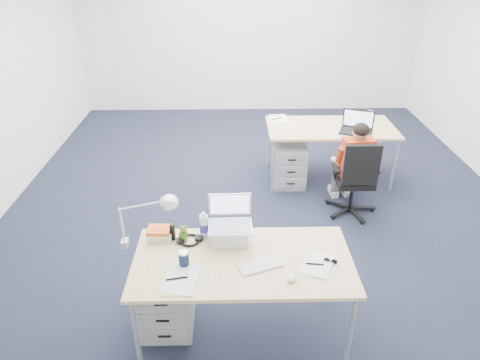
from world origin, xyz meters
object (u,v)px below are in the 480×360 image
(water_bottle, at_px, (204,225))
(sunglasses, at_px, (330,261))
(cordless_phone, at_px, (173,232))
(desk_near, at_px, (243,265))
(silver_laptop, at_px, (230,222))
(can_koozie, at_px, (184,259))
(book_stack, at_px, (160,233))
(dark_laptop, at_px, (357,122))
(far_cup, at_px, (370,115))
(computer_mouse, at_px, (292,277))
(seated_person, at_px, (352,164))
(headphones, at_px, (190,239))
(drawer_pedestal_near, at_px, (167,296))
(desk_far, at_px, (331,130))
(wireless_keyboard, at_px, (261,265))
(office_chair, at_px, (352,193))
(bear_figurine, at_px, (184,233))
(drawer_pedestal_far, at_px, (289,163))
(desk_lamp, at_px, (140,221))

(water_bottle, height_order, sunglasses, water_bottle)
(cordless_phone, bearing_deg, desk_near, -11.62)
(silver_laptop, bearing_deg, can_koozie, -140.68)
(book_stack, distance_m, dark_laptop, 2.95)
(far_cup, bearing_deg, sunglasses, -111.13)
(computer_mouse, bearing_deg, cordless_phone, 175.46)
(seated_person, bearing_deg, headphones, -140.72)
(drawer_pedestal_near, xyz_separation_m, silver_laptop, (0.51, 0.12, 0.63))
(desk_far, relative_size, wireless_keyboard, 5.21)
(desk_near, relative_size, silver_laptop, 4.55)
(office_chair, relative_size, sunglasses, 9.33)
(computer_mouse, height_order, bear_figurine, bear_figurine)
(water_bottle, relative_size, bear_figurine, 1.58)
(silver_laptop, bearing_deg, book_stack, 173.66)
(seated_person, bearing_deg, can_koozie, -136.45)
(desk_far, xyz_separation_m, wireless_keyboard, (-1.06, -2.64, 0.05))
(cordless_phone, bearing_deg, water_bottle, 22.24)
(silver_laptop, bearing_deg, seated_person, 48.44)
(silver_laptop, relative_size, headphones, 1.68)
(headphones, bearing_deg, drawer_pedestal_near, -159.85)
(drawer_pedestal_far, xyz_separation_m, desk_lamp, (-1.41, -2.29, 0.69))
(seated_person, bearing_deg, desk_lamp, -145.11)
(office_chair, relative_size, water_bottle, 4.22)
(water_bottle, bearing_deg, bear_figurine, -161.76)
(drawer_pedestal_far, height_order, sunglasses, sunglasses)
(seated_person, bearing_deg, water_bottle, -139.88)
(silver_laptop, height_order, can_koozie, silver_laptop)
(desk_lamp, bearing_deg, cordless_phone, 30.45)
(silver_laptop, height_order, sunglasses, silver_laptop)
(wireless_keyboard, distance_m, desk_lamp, 0.94)
(dark_laptop, bearing_deg, bear_figurine, -110.32)
(desk_lamp, bearing_deg, computer_mouse, -9.49)
(book_stack, bearing_deg, headphones, -11.97)
(drawer_pedestal_far, height_order, cordless_phone, cordless_phone)
(desk_far, distance_m, sunglasses, 2.67)
(desk_far, xyz_separation_m, water_bottle, (-1.48, -2.28, 0.16))
(computer_mouse, xyz_separation_m, far_cup, (1.41, 3.03, 0.04))
(drawer_pedestal_far, relative_size, desk_lamp, 1.18)
(seated_person, bearing_deg, office_chair, -91.97)
(desk_far, relative_size, bear_figurine, 11.42)
(desk_near, height_order, wireless_keyboard, wireless_keyboard)
(seated_person, xyz_separation_m, drawer_pedestal_near, (-1.89, -1.76, -0.28))
(drawer_pedestal_far, height_order, can_koozie, can_koozie)
(desk_far, height_order, seated_person, seated_person)
(desk_far, xyz_separation_m, headphones, (-1.59, -2.34, 0.06))
(desk_near, xyz_separation_m, desk_lamp, (-0.75, 0.18, 0.28))
(water_bottle, bearing_deg, silver_laptop, -15.67)
(bear_figurine, relative_size, book_stack, 0.74)
(headphones, height_order, can_koozie, can_koozie)
(computer_mouse, relative_size, sunglasses, 0.96)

